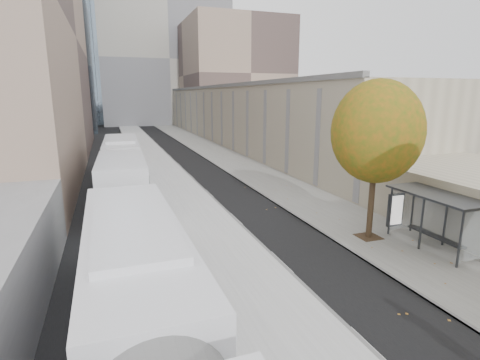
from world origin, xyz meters
name	(u,v)px	position (x,y,z in m)	size (l,w,h in m)	color
bus_platform	(158,167)	(-3.88, 35.00, 0.07)	(4.25, 150.00, 0.15)	#B8B8B8
sidewalk	(236,163)	(4.12, 35.00, 0.04)	(4.75, 150.00, 0.08)	gray
building_tan	(244,112)	(15.50, 64.00, 4.00)	(18.00, 92.00, 8.00)	#A29981
building_far_block	(164,62)	(6.00, 96.00, 15.00)	(30.00, 18.00, 30.00)	#99958B
bus_shelter	(440,203)	(5.69, 10.96, 2.19)	(1.90, 4.40, 2.53)	#383A3F
tree_c	(377,132)	(3.60, 13.00, 5.25)	(4.20, 4.20, 7.28)	#302618
bus_far	(122,165)	(-7.40, 27.94, 1.75)	(3.45, 19.27, 3.20)	silver
distant_car	(111,150)	(-8.05, 44.69, 0.61)	(1.45, 3.61, 1.23)	silver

